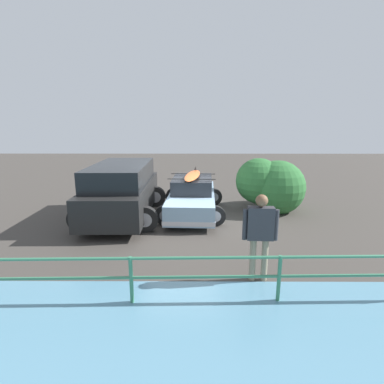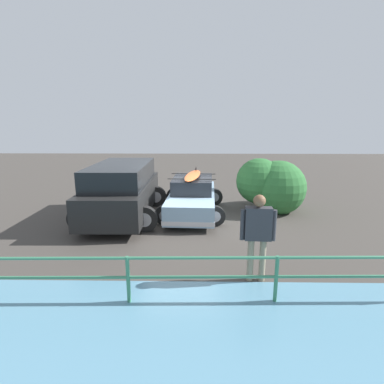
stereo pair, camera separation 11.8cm
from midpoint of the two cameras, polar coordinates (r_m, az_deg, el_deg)
name	(u,v)px [view 2 (the right image)]	position (r m, az deg, el deg)	size (l,w,h in m)	color
ground_plane	(181,221)	(10.18, -1.80, -5.45)	(44.00, 44.00, 0.02)	#423D38
sedan_car	(192,197)	(10.75, 0.38, -0.90)	(2.38, 4.12, 1.59)	#8CADC6
suv_car	(122,190)	(10.53, -12.79, 0.38)	(2.77, 4.87, 1.87)	black
person_bystander	(258,230)	(6.25, 12.98, -7.11)	(0.72, 0.25, 1.85)	gray
railing_fence	(128,271)	(5.69, -11.55, -14.48)	(10.86, 0.34, 0.90)	#387F5B
bush_near_left	(270,184)	(11.58, 14.99, 1.45)	(2.52, 2.57, 2.06)	brown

